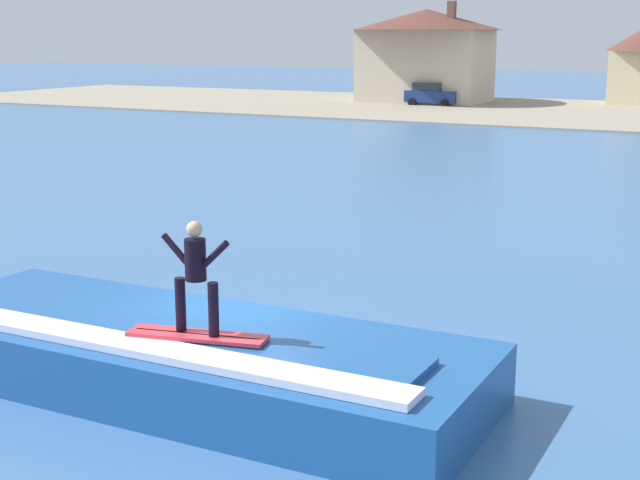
# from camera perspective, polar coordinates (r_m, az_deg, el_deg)

# --- Properties ---
(ground_plane) EXTENTS (260.00, 260.00, 0.00)m
(ground_plane) POSITION_cam_1_polar(r_m,az_deg,el_deg) (16.18, -5.53, -7.42)
(ground_plane) COLOR #3B669B
(wave_crest) EXTENTS (9.91, 3.53, 1.10)m
(wave_crest) POSITION_cam_1_polar(r_m,az_deg,el_deg) (14.89, -8.66, -7.22)
(wave_crest) COLOR #1E5194
(wave_crest) RESTS_ON ground_plane
(surfboard) EXTENTS (2.22, 0.93, 0.06)m
(surfboard) POSITION_cam_1_polar(r_m,az_deg,el_deg) (13.92, -7.70, -5.95)
(surfboard) COLOR #D8333F
(surfboard) RESTS_ON wave_crest
(surfer) EXTENTS (1.19, 0.32, 1.73)m
(surfer) POSITION_cam_1_polar(r_m,az_deg,el_deg) (13.66, -7.80, -1.95)
(surfer) COLOR black
(surfer) RESTS_ON surfboard
(car_near_shore) EXTENTS (4.20, 2.31, 1.86)m
(car_near_shore) POSITION_cam_1_polar(r_m,az_deg,el_deg) (73.74, 7.05, 9.07)
(car_near_shore) COLOR navy
(car_near_shore) RESTS_ON ground_plane
(house_with_chimney) EXTENTS (12.32, 12.32, 8.17)m
(house_with_chimney) POSITION_cam_1_polar(r_m,az_deg,el_deg) (76.90, 6.65, 11.85)
(house_with_chimney) COLOR beige
(house_with_chimney) RESTS_ON ground_plane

